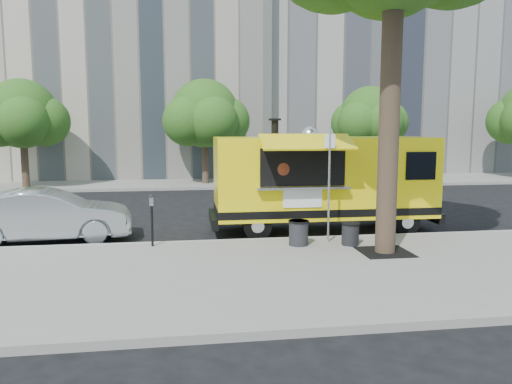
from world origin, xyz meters
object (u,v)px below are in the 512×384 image
far_tree_b (205,114)px  far_tree_c (370,116)px  sign_post (329,178)px  trash_bin_right (299,232)px  parking_meter (152,214)px  sedan (48,216)px  food_truck (323,179)px  trash_bin_left (350,233)px  far_tree_a (22,114)px

far_tree_b → far_tree_c: size_ratio=1.06×
sign_post → trash_bin_right: sign_post is taller
parking_meter → sedan: bearing=151.4°
sign_post → sedan: bearing=166.6°
food_truck → trash_bin_right: food_truck is taller
sedan → trash_bin_left: 8.22m
parking_meter → food_truck: bearing=20.4°
sign_post → parking_meter: sign_post is taller
sign_post → trash_bin_right: size_ratio=4.69×
sedan → sign_post: bearing=-109.2°
food_truck → parking_meter: bearing=-159.1°
far_tree_b → far_tree_c: far_tree_b is taller
far_tree_a → parking_meter: (7.00, -13.65, -2.79)m
far_tree_c → sedan: size_ratio=1.17×
food_truck → sedan: 7.92m
far_tree_a → food_truck: size_ratio=0.78×
parking_meter → sedan: size_ratio=0.30×
trash_bin_right → sedan: bearing=163.1°
parking_meter → trash_bin_left: size_ratio=2.32×
far_tree_a → far_tree_c: size_ratio=1.03×
far_tree_a → trash_bin_right: (10.70, -14.08, -3.28)m
trash_bin_left → sedan: bearing=164.6°
far_tree_a → trash_bin_left: far_tree_a is taller
far_tree_c → trash_bin_right: size_ratio=8.14×
far_tree_c → sedan: bearing=-138.8°
far_tree_b → sedan: size_ratio=1.24×
food_truck → trash_bin_right: size_ratio=10.73×
far_tree_b → food_truck: 12.76m
sign_post → parking_meter: 4.64m
trash_bin_right → food_truck: bearing=60.9°
far_tree_c → sedan: (-13.90, -12.17, -2.99)m
far_tree_c → parking_meter: far_tree_c is taller
far_tree_b → parking_meter: (-2.00, -14.05, -2.85)m
far_tree_a → trash_bin_right: bearing=-52.8°
sign_post → food_truck: 2.10m
trash_bin_left → sign_post: bearing=139.7°
trash_bin_left → trash_bin_right: size_ratio=0.90×
far_tree_a → parking_meter: bearing=-62.9°
food_truck → trash_bin_left: (0.05, -2.44, -1.13)m
sign_post → parking_meter: size_ratio=2.25×
far_tree_a → far_tree_b: bearing=2.5°
far_tree_b → trash_bin_left: bearing=-78.4°
far_tree_a → trash_bin_right: 17.99m
parking_meter → food_truck: 5.33m
sign_post → trash_bin_left: size_ratio=5.22×
far_tree_a → sedan: size_ratio=1.20×
sedan → trash_bin_right: size_ratio=6.95×
food_truck → trash_bin_right: 2.83m
far_tree_a → sedan: far_tree_a is taller
sign_post → trash_bin_right: bearing=-164.8°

